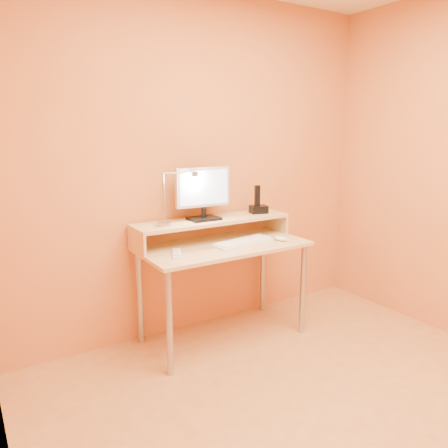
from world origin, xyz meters
TOP-DOWN VIEW (x-y plane):
  - floor at (0.00, 0.00)m, footprint 3.00×3.00m
  - wall_back at (0.00, 1.50)m, footprint 3.00×0.04m
  - desk_leg_fl at (-0.55, 0.93)m, footprint 0.04×0.04m
  - desk_leg_fr at (0.55, 0.93)m, footprint 0.04×0.04m
  - desk_leg_bl at (-0.55, 1.43)m, footprint 0.04×0.04m
  - desk_leg_br at (0.55, 1.43)m, footprint 0.04×0.04m
  - desk_lower at (0.00, 1.18)m, footprint 1.20×0.60m
  - shelf_riser_left at (-0.59, 1.33)m, footprint 0.02×0.30m
  - shelf_riser_right at (0.59, 1.33)m, footprint 0.02×0.30m
  - desk_shelf at (0.00, 1.33)m, footprint 1.20×0.30m
  - monitor_foot at (-0.07, 1.33)m, footprint 0.22×0.16m
  - monitor_neck at (-0.07, 1.33)m, footprint 0.04×0.04m
  - monitor_panel at (-0.07, 1.34)m, footprint 0.42×0.06m
  - monitor_back at (-0.07, 1.36)m, footprint 0.37×0.03m
  - monitor_screen at (-0.07, 1.32)m, footprint 0.38×0.03m
  - lamp_base at (-0.40, 1.30)m, footprint 0.10×0.10m
  - lamp_post at (-0.40, 1.30)m, footprint 0.01×0.01m
  - lamp_arm at (-0.28, 1.30)m, footprint 0.24×0.01m
  - lamp_head at (-0.16, 1.30)m, footprint 0.04×0.04m
  - lamp_bulb at (-0.16, 1.30)m, footprint 0.03×0.03m
  - phone_dock at (0.42, 1.33)m, footprint 0.15×0.13m
  - phone_handset at (0.41, 1.33)m, footprint 0.05×0.03m
  - phone_led at (0.47, 1.28)m, footprint 0.01×0.00m
  - keyboard at (0.12, 1.10)m, footprint 0.48×0.22m
  - mouse at (0.41, 1.04)m, footprint 0.09×0.12m
  - remote_control at (-0.40, 1.11)m, footprint 0.13×0.20m

SIDE VIEW (x-z plane):
  - floor at x=0.00m, z-range -0.02..0.00m
  - desk_leg_fl at x=-0.55m, z-range 0.00..0.69m
  - desk_leg_fr at x=0.55m, z-range 0.00..0.69m
  - desk_leg_bl at x=-0.55m, z-range 0.00..0.69m
  - desk_leg_br at x=0.55m, z-range 0.00..0.69m
  - desk_lower at x=0.00m, z-range 0.70..0.72m
  - remote_control at x=-0.40m, z-range 0.72..0.74m
  - keyboard at x=0.12m, z-range 0.72..0.74m
  - mouse at x=0.41m, z-range 0.72..0.76m
  - shelf_riser_left at x=-0.59m, z-range 0.72..0.85m
  - shelf_riser_right at x=0.59m, z-range 0.72..0.85m
  - desk_shelf at x=0.00m, z-range 0.86..0.88m
  - monitor_foot at x=-0.07m, z-range 0.88..0.90m
  - lamp_base at x=-0.40m, z-range 0.88..0.90m
  - phone_dock at x=0.42m, z-range 0.88..0.94m
  - phone_led at x=0.47m, z-range 0.89..0.93m
  - monitor_neck at x=-0.07m, z-range 0.90..0.97m
  - phone_handset at x=0.41m, z-range 0.94..1.10m
  - lamp_post at x=-0.40m, z-range 0.91..1.24m
  - monitor_panel at x=-0.07m, z-range 0.98..1.26m
  - monitor_back at x=-0.07m, z-range 1.00..1.24m
  - monitor_screen at x=-0.07m, z-range 1.00..1.24m
  - lamp_bulb at x=-0.16m, z-range 1.20..1.21m
  - lamp_head at x=-0.16m, z-range 1.21..1.24m
  - lamp_arm at x=-0.28m, z-range 1.23..1.24m
  - wall_back at x=0.00m, z-range 0.00..2.50m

